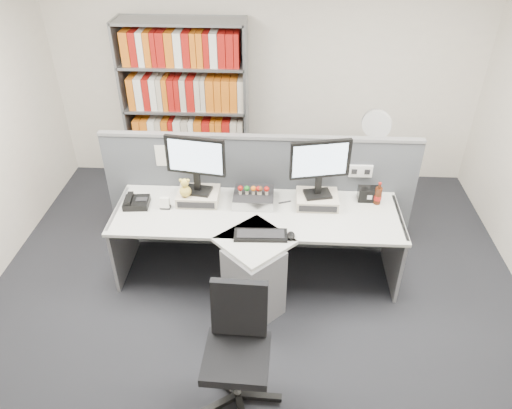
# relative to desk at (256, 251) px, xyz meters

# --- Properties ---
(ground) EXTENTS (5.50, 5.50, 0.00)m
(ground) POSITION_rel_desk_xyz_m (0.00, -0.60, -0.46)
(ground) COLOR #25272C
(ground) RESTS_ON ground
(room_shell) EXTENTS (5.04, 5.54, 2.72)m
(room_shell) POSITION_rel_desk_xyz_m (0.00, -0.60, 1.33)
(room_shell) COLOR white
(room_shell) RESTS_ON ground
(partition) EXTENTS (3.00, 0.08, 1.27)m
(partition) POSITION_rel_desk_xyz_m (0.00, 0.65, 0.19)
(partition) COLOR #4D5158
(partition) RESTS_ON ground
(desk) EXTENTS (2.60, 1.20, 0.72)m
(desk) POSITION_rel_desk_xyz_m (0.00, 0.00, 0.00)
(desk) COLOR silver
(desk) RESTS_ON ground
(monitor_riser_left) EXTENTS (0.38, 0.31, 0.10)m
(monitor_riser_left) POSITION_rel_desk_xyz_m (-0.55, 0.38, 0.31)
(monitor_riser_left) COLOR beige
(monitor_riser_left) RESTS_ON desk
(monitor_riser_right) EXTENTS (0.38, 0.31, 0.10)m
(monitor_riser_right) POSITION_rel_desk_xyz_m (0.55, 0.38, 0.31)
(monitor_riser_right) COLOR beige
(monitor_riser_right) RESTS_ON desk
(monitor_left) EXTENTS (0.54, 0.21, 0.55)m
(monitor_left) POSITION_rel_desk_xyz_m (-0.55, 0.38, 0.69)
(monitor_left) COLOR black
(monitor_left) RESTS_ON monitor_riser_left
(monitor_right) EXTENTS (0.54, 0.22, 0.55)m
(monitor_right) POSITION_rel_desk_xyz_m (0.55, 0.38, 0.69)
(monitor_right) COLOR black
(monitor_right) RESTS_ON monitor_riser_right
(desktop_pc) EXTENTS (0.37, 0.33, 0.10)m
(desktop_pc) POSITION_rel_desk_xyz_m (-0.04, 0.39, 0.31)
(desktop_pc) COLOR black
(desktop_pc) RESTS_ON desk
(figurines) EXTENTS (0.29, 0.05, 0.09)m
(figurines) POSITION_rel_desk_xyz_m (-0.03, 0.37, 0.41)
(figurines) COLOR beige
(figurines) RESTS_ON desktop_pc
(keyboard) EXTENTS (0.45, 0.18, 0.03)m
(keyboard) POSITION_rel_desk_xyz_m (0.05, -0.13, 0.28)
(keyboard) COLOR black
(keyboard) RESTS_ON desk
(mouse) EXTENTS (0.07, 0.11, 0.04)m
(mouse) POSITION_rel_desk_xyz_m (0.30, -0.13, 0.28)
(mouse) COLOR black
(mouse) RESTS_ON desk
(desk_phone) EXTENTS (0.24, 0.22, 0.10)m
(desk_phone) POSITION_rel_desk_xyz_m (-1.12, 0.27, 0.30)
(desk_phone) COLOR black
(desk_phone) RESTS_ON desk
(desk_calendar) EXTENTS (0.09, 0.07, 0.11)m
(desk_calendar) POSITION_rel_desk_xyz_m (-0.84, 0.25, 0.31)
(desk_calendar) COLOR black
(desk_calendar) RESTS_ON desk
(plush_toy) EXTENTS (0.11, 0.11, 0.18)m
(plush_toy) POSITION_rel_desk_xyz_m (-0.65, 0.30, 0.44)
(plush_toy) COLOR gold
(plush_toy) RESTS_ON monitor_riser_left
(speaker) EXTENTS (0.20, 0.11, 0.13)m
(speaker) POSITION_rel_desk_xyz_m (1.03, 0.48, 0.33)
(speaker) COLOR black
(speaker) RESTS_ON desk
(cola_bottle) EXTENTS (0.07, 0.07, 0.22)m
(cola_bottle) POSITION_rel_desk_xyz_m (1.10, 0.43, 0.35)
(cola_bottle) COLOR #3F190A
(cola_bottle) RESTS_ON desk
(shelving_unit) EXTENTS (1.41, 0.40, 2.00)m
(shelving_unit) POSITION_rel_desk_xyz_m (-0.90, 1.85, 0.52)
(shelving_unit) COLOR slate
(shelving_unit) RESTS_ON ground
(filing_cabinet) EXTENTS (0.45, 0.61, 0.70)m
(filing_cabinet) POSITION_rel_desk_xyz_m (1.20, 1.40, -0.11)
(filing_cabinet) COLOR slate
(filing_cabinet) RESTS_ON ground
(desk_fan) EXTENTS (0.31, 0.20, 0.53)m
(desk_fan) POSITION_rel_desk_xyz_m (1.20, 1.40, 0.58)
(desk_fan) COLOR white
(desk_fan) RESTS_ON filing_cabinet
(office_chair) EXTENTS (0.61, 0.64, 0.96)m
(office_chair) POSITION_rel_desk_xyz_m (-0.07, -1.10, 0.06)
(office_chair) COLOR silver
(office_chair) RESTS_ON ground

